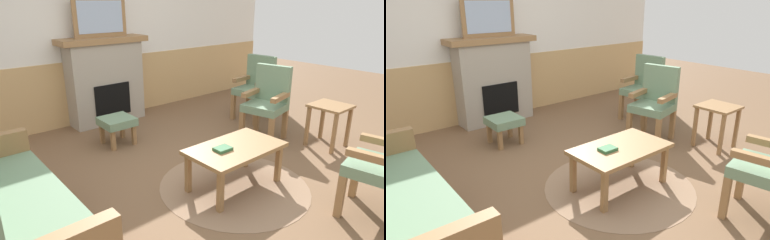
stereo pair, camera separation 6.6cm
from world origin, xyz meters
The scene contains 12 objects.
ground_plane centered at (0.00, 0.00, 0.00)m, with size 14.00×14.00×0.00m, color brown.
wall_back centered at (0.00, 2.60, 1.31)m, with size 7.20×0.14×2.70m.
fireplace centered at (0.00, 2.35, 0.65)m, with size 1.30×0.44×1.28m.
framed_picture centered at (0.00, 2.35, 1.56)m, with size 0.80×0.04×0.56m.
couch centered at (-1.90, 0.03, 0.40)m, with size 0.70×1.80×0.98m.
coffee_table centered at (0.02, -0.28, 0.39)m, with size 0.96×0.56×0.44m.
round_rug centered at (0.02, -0.28, 0.00)m, with size 1.51×1.51×0.01m, color #896B51.
book_on_table centered at (-0.14, -0.26, 0.46)m, with size 0.16×0.12×0.03m, color #33663D.
footstool centered at (-0.33, 1.46, 0.28)m, with size 0.40×0.40×0.36m.
armchair_near_fireplace centered at (1.31, 0.34, 0.54)m, with size 0.57×0.57×0.98m.
armchair_by_window_left centered at (1.85, 0.98, 0.54)m, with size 0.53×0.53×0.98m.
side_table centered at (1.69, -0.35, 0.43)m, with size 0.44×0.44×0.55m.
Camera 2 is at (-2.24, -2.37, 1.79)m, focal length 32.03 mm.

